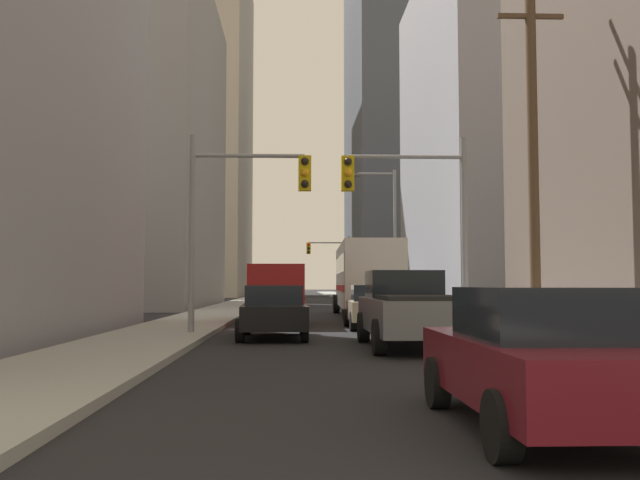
# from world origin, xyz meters

# --- Properties ---
(sidewalk_left) EXTENTS (3.05, 160.00, 0.15)m
(sidewalk_left) POSITION_xyz_m (-5.01, 50.00, 0.07)
(sidewalk_left) COLOR #9E9E99
(sidewalk_left) RESTS_ON ground
(sidewalk_right) EXTENTS (3.05, 160.00, 0.15)m
(sidewalk_right) POSITION_xyz_m (5.01, 50.00, 0.07)
(sidewalk_right) COLOR #9E9E99
(sidewalk_right) RESTS_ON ground
(city_bus) EXTENTS (2.87, 11.57, 3.40)m
(city_bus) POSITION_xyz_m (2.39, 31.04, 1.93)
(city_bus) COLOR silver
(city_bus) RESTS_ON ground
(pickup_truck_grey) EXTENTS (2.20, 5.41, 1.90)m
(pickup_truck_grey) POSITION_xyz_m (1.76, 14.95, 0.93)
(pickup_truck_grey) COLOR slate
(pickup_truck_grey) RESTS_ON ground
(cargo_van_red) EXTENTS (2.16, 5.23, 2.26)m
(cargo_van_red) POSITION_xyz_m (-1.67, 24.52, 1.29)
(cargo_van_red) COLOR maroon
(cargo_van_red) RESTS_ON ground
(sedan_maroon) EXTENTS (1.95, 4.21, 1.52)m
(sedan_maroon) POSITION_xyz_m (1.60, 5.30, 0.77)
(sedan_maroon) COLOR maroon
(sedan_maroon) RESTS_ON ground
(sedan_black) EXTENTS (1.95, 4.26, 1.52)m
(sedan_black) POSITION_xyz_m (-1.63, 17.93, 0.77)
(sedan_black) COLOR black
(sedan_black) RESTS_ON ground
(sedan_beige) EXTENTS (1.95, 4.25, 1.52)m
(sedan_beige) POSITION_xyz_m (1.77, 22.19, 0.77)
(sedan_beige) COLOR #C6B793
(sedan_beige) RESTS_ON ground
(sedan_silver) EXTENTS (1.95, 4.23, 1.52)m
(sedan_silver) POSITION_xyz_m (-1.72, 44.78, 0.77)
(sedan_silver) COLOR #B7BABF
(sedan_silver) RESTS_ON ground
(traffic_signal_near_left) EXTENTS (3.62, 0.44, 6.00)m
(traffic_signal_near_left) POSITION_xyz_m (-2.55, 18.59, 4.03)
(traffic_signal_near_left) COLOR gray
(traffic_signal_near_left) RESTS_ON ground
(traffic_signal_near_right) EXTENTS (3.81, 0.44, 6.00)m
(traffic_signal_near_right) POSITION_xyz_m (2.46, 18.59, 4.04)
(traffic_signal_near_right) COLOR gray
(traffic_signal_near_right) RESTS_ON ground
(traffic_signal_far_right) EXTENTS (4.03, 0.44, 6.00)m
(traffic_signal_far_right) POSITION_xyz_m (2.36, 62.15, 4.05)
(traffic_signal_far_right) COLOR gray
(traffic_signal_far_right) RESTS_ON ground
(utility_pole_right) EXTENTS (2.20, 0.28, 10.18)m
(utility_pole_right) POSITION_xyz_m (5.31, 16.03, 5.37)
(utility_pole_right) COLOR brown
(utility_pole_right) RESTS_ON ground
(street_lamp_right) EXTENTS (2.27, 0.32, 7.50)m
(street_lamp_right) POSITION_xyz_m (3.83, 33.59, 4.53)
(street_lamp_right) COLOR gray
(street_lamp_right) RESTS_ON ground
(building_left_mid_office) EXTENTS (14.07, 22.12, 22.89)m
(building_left_mid_office) POSITION_xyz_m (-14.08, 47.35, 11.44)
(building_left_mid_office) COLOR gray
(building_left_mid_office) RESTS_ON ground
(building_left_far_tower) EXTENTS (16.26, 28.17, 45.78)m
(building_left_far_tower) POSITION_xyz_m (-15.56, 91.07, 22.89)
(building_left_far_tower) COLOR #B7A893
(building_left_far_tower) RESTS_ON ground
(building_right_mid_block) EXTENTS (19.42, 20.46, 23.42)m
(building_right_mid_block) POSITION_xyz_m (17.51, 44.61, 11.71)
(building_right_mid_block) COLOR #93939E
(building_right_mid_block) RESTS_ON ground
(building_right_far_highrise) EXTENTS (16.37, 28.31, 72.83)m
(building_right_far_highrise) POSITION_xyz_m (14.98, 90.64, 36.42)
(building_right_far_highrise) COLOR #4C515B
(building_right_far_highrise) RESTS_ON ground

